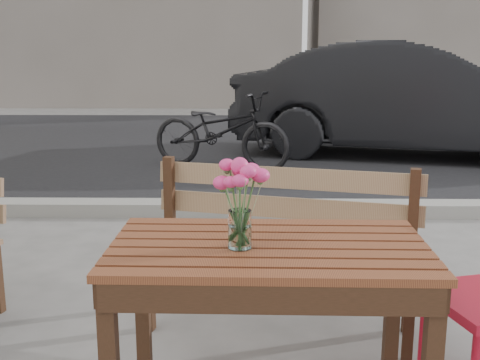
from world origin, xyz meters
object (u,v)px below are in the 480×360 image
(main_table, at_px, (269,274))
(parked_car, at_px, (410,99))
(bicycle, at_px, (220,130))
(main_vase, at_px, (240,192))

(main_table, bearing_deg, parked_car, 71.67)
(main_table, height_order, bicycle, bicycle)
(main_table, relative_size, main_vase, 3.57)
(main_vase, bearing_deg, parked_car, 69.99)
(parked_car, relative_size, bicycle, 2.60)
(main_vase, height_order, bicycle, main_vase)
(main_table, height_order, main_vase, main_vase)
(bicycle, bearing_deg, parked_car, -46.18)
(main_table, relative_size, parked_car, 0.26)
(main_vase, bearing_deg, main_table, 22.84)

